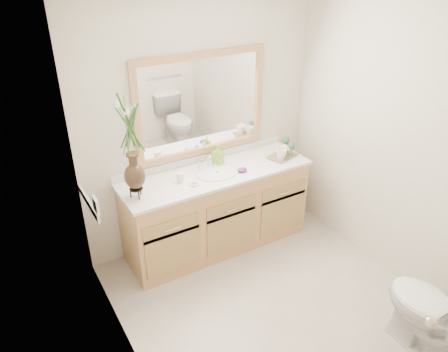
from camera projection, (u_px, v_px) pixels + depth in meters
floor at (276, 306)px, 3.71m from camera, size 2.60×2.60×0.00m
ceiling at (299, 6)px, 2.56m from camera, size 2.40×2.60×0.02m
wall_back at (201, 125)px, 4.12m from camera, size 2.40×0.02×2.40m
wall_front at (447, 295)px, 2.15m from camera, size 2.40×0.02×2.40m
wall_left at (125, 234)px, 2.60m from camera, size 0.02×2.60×2.40m
wall_right at (399, 148)px, 3.67m from camera, size 0.02×2.60×2.40m
vanity at (217, 211)px, 4.28m from camera, size 1.80×0.55×0.80m
counter at (216, 173)px, 4.09m from camera, size 1.84×0.57×0.03m
sink at (217, 178)px, 4.09m from camera, size 0.38×0.34×0.23m
mirror at (202, 105)px, 4.00m from camera, size 1.32×0.04×0.97m
switch_plate at (96, 205)px, 3.29m from camera, size 0.02×0.12×0.12m
door at (396, 347)px, 2.12m from camera, size 0.80×0.03×2.00m
toilet at (433, 314)px, 3.15m from camera, size 0.42×0.75×0.74m
flower_vase at (130, 135)px, 3.41m from camera, size 0.20×0.20×0.84m
tumbler at (180, 177)px, 3.90m from camera, size 0.07×0.07×0.09m
soap_dish at (194, 183)px, 3.87m from camera, size 0.10×0.10×0.03m
soap_bottle at (218, 155)px, 4.20m from camera, size 0.10×0.10×0.17m
purple_dish at (242, 170)px, 4.08m from camera, size 0.11×0.09×0.03m
tray at (282, 156)px, 4.36m from camera, size 0.34×0.27×0.01m
mug_left at (281, 154)px, 4.27m from camera, size 0.11×0.10×0.11m
mug_right at (282, 150)px, 4.36m from camera, size 0.14×0.14×0.10m
goblet_front at (292, 147)px, 4.32m from camera, size 0.06×0.06×0.13m
goblet_back at (286, 141)px, 4.40m from camera, size 0.07×0.07×0.16m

